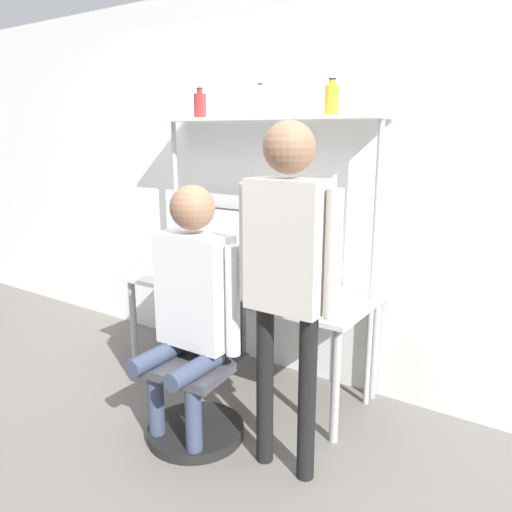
% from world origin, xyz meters
% --- Properties ---
extents(ground_plane, '(12.00, 12.00, 0.00)m').
position_xyz_m(ground_plane, '(0.00, 0.00, 0.00)').
color(ground_plane, slate).
extents(wall_back, '(8.00, 0.06, 2.70)m').
position_xyz_m(wall_back, '(0.00, 0.76, 1.35)').
color(wall_back, white).
rests_on(wall_back, ground_plane).
extents(desk, '(1.73, 0.71, 0.73)m').
position_xyz_m(desk, '(0.00, 0.37, 0.65)').
color(desk, silver).
rests_on(desk, ground_plane).
extents(shelf_unit, '(1.64, 0.29, 1.82)m').
position_xyz_m(shelf_unit, '(0.00, 0.58, 1.55)').
color(shelf_unit, silver).
rests_on(shelf_unit, ground_plane).
extents(monitor, '(0.66, 0.16, 0.45)m').
position_xyz_m(monitor, '(-0.40, 0.61, 1.00)').
color(monitor, '#333338').
rests_on(monitor, desk).
extents(laptop, '(0.30, 0.22, 0.22)m').
position_xyz_m(laptop, '(0.04, 0.23, 0.79)').
color(laptop, silver).
rests_on(laptop, desk).
extents(cell_phone, '(0.07, 0.15, 0.01)m').
position_xyz_m(cell_phone, '(0.28, 0.15, 0.73)').
color(cell_phone, black).
rests_on(cell_phone, desk).
extents(office_chair, '(0.56, 0.56, 0.92)m').
position_xyz_m(office_chair, '(0.11, -0.27, 0.28)').
color(office_chair, black).
rests_on(office_chair, ground_plane).
extents(person_seated, '(0.59, 0.48, 1.45)m').
position_xyz_m(person_seated, '(0.12, -0.32, 0.86)').
color(person_seated, '#38425B').
rests_on(person_seated, ground_plane).
extents(person_standing, '(0.55, 0.24, 1.77)m').
position_xyz_m(person_standing, '(0.69, -0.28, 1.14)').
color(person_standing, black).
rests_on(person_standing, ground_plane).
extents(bottle_red, '(0.09, 0.09, 0.21)m').
position_xyz_m(bottle_red, '(-0.54, 0.58, 1.91)').
color(bottle_red, maroon).
rests_on(bottle_red, shelf_unit).
extents(bottle_clear, '(0.06, 0.06, 0.21)m').
position_xyz_m(bottle_clear, '(-0.03, 0.58, 1.91)').
color(bottle_clear, silver).
rests_on(bottle_clear, shelf_unit).
extents(bottle_amber, '(0.09, 0.09, 0.21)m').
position_xyz_m(bottle_amber, '(0.48, 0.58, 1.91)').
color(bottle_amber, gold).
rests_on(bottle_amber, shelf_unit).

